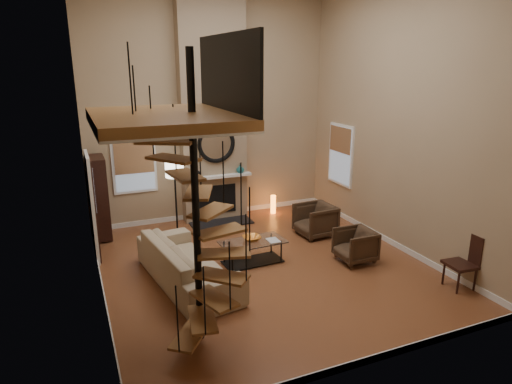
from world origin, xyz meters
name	(u,v)px	position (x,y,z in m)	size (l,w,h in m)	color
ground	(264,266)	(0.00, 0.00, -0.01)	(6.00, 6.50, 0.01)	#9A5831
back_wall	(210,108)	(0.00, 3.25, 2.75)	(6.00, 0.02, 5.50)	tan
front_wall	(380,161)	(0.00, -3.25, 2.75)	(6.00, 0.02, 5.50)	tan
left_wall	(86,136)	(-3.00, 0.00, 2.75)	(0.02, 6.50, 5.50)	tan
right_wall	(399,117)	(3.00, 0.00, 2.75)	(0.02, 6.50, 5.50)	tan
baseboard_back	(213,213)	(0.00, 3.24, 0.06)	(6.00, 0.02, 0.12)	white
baseboard_front	(364,361)	(0.00, -3.24, 0.06)	(6.00, 0.02, 0.12)	white
baseboard_left	(104,293)	(-2.99, 0.00, 0.06)	(0.02, 6.50, 0.12)	white
baseboard_right	(388,240)	(2.99, 0.00, 0.06)	(0.02, 6.50, 0.12)	white
chimney_breast	(213,109)	(0.00, 3.06, 2.75)	(1.60, 0.38, 5.50)	#8D775C
hearth	(222,223)	(0.00, 2.57, 0.02)	(1.50, 0.60, 0.04)	black
firebox	(218,199)	(0.00, 2.86, 0.55)	(0.95, 0.02, 0.72)	black
mantel	(218,177)	(0.00, 2.78, 1.15)	(1.70, 0.18, 0.06)	white
mirror_frame	(216,144)	(0.00, 2.84, 1.95)	(0.94, 0.94, 0.10)	black
mirror_disc	(216,144)	(0.00, 2.85, 1.95)	(0.80, 0.80, 0.01)	white
vase_left	(195,172)	(-0.55, 2.82, 1.30)	(0.24, 0.24, 0.25)	black
vase_right	(240,169)	(0.60, 2.82, 1.28)	(0.20, 0.20, 0.21)	#1A5A5D
window_back	(134,161)	(-1.90, 3.22, 1.62)	(1.02, 0.06, 1.52)	white
window_right	(341,154)	(2.97, 2.00, 1.63)	(0.06, 1.02, 1.52)	white
entry_door	(93,207)	(-2.95, 1.80, 1.05)	(0.10, 1.05, 2.16)	white
loft	(173,113)	(-2.04, -1.80, 3.24)	(1.70, 2.20, 1.09)	#976331
spiral_stair	(197,221)	(-1.78, -1.79, 1.78)	(1.47, 1.47, 4.06)	black
hutch	(98,197)	(-2.78, 2.79, 0.95)	(0.38, 0.82, 1.83)	black
sofa	(186,262)	(-1.55, -0.07, 0.40)	(2.65, 1.04, 0.77)	tan
armchair_near	(318,220)	(1.82, 1.05, 0.35)	(0.79, 0.81, 0.74)	#3F2C1D
armchair_far	(358,245)	(1.81, -0.52, 0.35)	(0.69, 0.71, 0.64)	#3F2C1D
coffee_table	(253,249)	(-0.14, 0.23, 0.28)	(1.30, 0.68, 0.47)	silver
bowl	(252,238)	(-0.14, 0.28, 0.50)	(0.36, 0.36, 0.09)	orange
book	(272,241)	(0.21, 0.08, 0.46)	(0.22, 0.29, 0.03)	gray
floor_lamp	(175,176)	(-1.18, 2.25, 1.41)	(0.41, 0.41, 1.71)	black
accent_lamp	(273,204)	(1.50, 2.80, 0.25)	(0.13, 0.13, 0.48)	orange
side_chair	(465,259)	(2.90, -2.13, 0.53)	(0.51, 0.51, 1.00)	black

